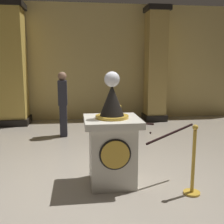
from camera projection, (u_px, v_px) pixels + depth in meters
name	position (u px, v px, depth m)	size (l,w,h in m)	color
ground_plane	(98.00, 180.00, 4.41)	(11.85, 11.85, 0.00)	#9E9384
back_wall	(85.00, 63.00, 8.99)	(11.85, 0.16, 3.75)	tan
pedestal_clock	(112.00, 143.00, 4.17)	(0.84, 0.84, 1.74)	beige
stanchion_near	(193.00, 170.00, 3.87)	(0.24, 0.24, 1.03)	gold
stanchion_far	(119.00, 139.00, 5.44)	(0.24, 0.24, 1.06)	gold
velvet_rope	(151.00, 128.00, 4.58)	(1.27, 1.29, 0.22)	black
column_left	(12.00, 66.00, 8.16)	(0.93, 0.93, 3.60)	black
column_right	(156.00, 65.00, 8.74)	(0.73, 0.73, 3.60)	black
bystander_guest	(63.00, 102.00, 6.93)	(0.22, 0.36, 1.65)	#26262D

